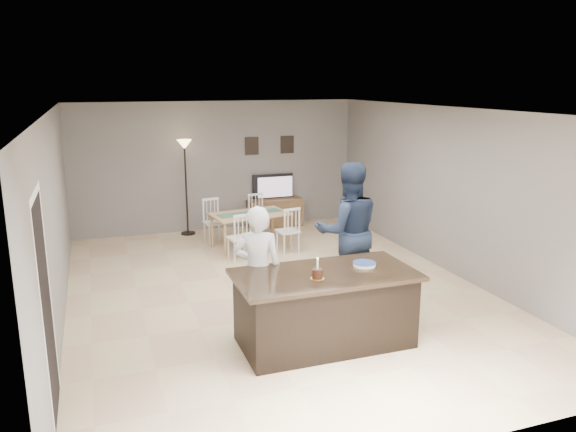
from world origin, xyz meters
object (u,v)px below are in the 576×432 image
object	(u,v)px
television	(274,187)
woman	(258,271)
dining_table	(250,219)
tv_console	(275,213)
floor_lamp	(185,161)
birthday_cake	(317,274)
kitchen_island	(325,308)
plate_stack	(364,264)
man	(348,231)

from	to	relation	value
television	woman	size ratio (longest dim) A/B	0.56
dining_table	tv_console	bearing A→B (deg)	46.37
television	floor_lamp	bearing A→B (deg)	3.07
television	birthday_cake	xyz separation A→B (m)	(-1.36, -5.80, 0.10)
dining_table	floor_lamp	distance (m)	1.91
kitchen_island	birthday_cake	size ratio (longest dim) A/B	8.50
tv_console	plate_stack	distance (m)	5.57
tv_console	floor_lamp	world-z (taller)	floor_lamp
television	woman	xyz separation A→B (m)	(-1.87, -5.09, -0.04)
kitchen_island	floor_lamp	world-z (taller)	floor_lamp
woman	floor_lamp	world-z (taller)	floor_lamp
kitchen_island	man	xyz separation A→B (m)	(0.90, 1.28, 0.54)
dining_table	television	bearing A→B (deg)	47.69
tv_console	dining_table	world-z (taller)	dining_table
woman	plate_stack	world-z (taller)	woman
floor_lamp	man	bearing A→B (deg)	-69.18
tv_console	man	bearing A→B (deg)	-93.98
man	dining_table	distance (m)	3.03
woman	man	world-z (taller)	man
television	birthday_cake	bearing A→B (deg)	76.76
man	floor_lamp	distance (m)	4.59
dining_table	floor_lamp	bearing A→B (deg)	117.01
birthday_cake	plate_stack	distance (m)	0.75
man	floor_lamp	world-z (taller)	man
television	floor_lamp	distance (m)	2.03
television	dining_table	bearing A→B (deg)	56.45
tv_console	dining_table	bearing A→B (deg)	-124.87
television	birthday_cake	world-z (taller)	birthday_cake
television	tv_console	bearing A→B (deg)	90.00
man	tv_console	bearing A→B (deg)	-84.20
tv_console	plate_stack	bearing A→B (deg)	-96.74
tv_console	birthday_cake	bearing A→B (deg)	-103.40
woman	man	size ratio (longest dim) A/B	0.82
kitchen_island	man	bearing A→B (deg)	54.80
woman	kitchen_island	bearing A→B (deg)	160.82
television	dining_table	xyz separation A→B (m)	(-0.95, -1.44, -0.31)
birthday_cake	floor_lamp	bearing A→B (deg)	95.56
birthday_cake	plate_stack	world-z (taller)	birthday_cake
tv_console	woman	world-z (taller)	woman
television	man	world-z (taller)	man
man	birthday_cake	size ratio (longest dim) A/B	7.89
birthday_cake	floor_lamp	world-z (taller)	floor_lamp
television	floor_lamp	world-z (taller)	floor_lamp
kitchen_island	floor_lamp	bearing A→B (deg)	97.39
man	plate_stack	distance (m)	1.26
woman	birthday_cake	size ratio (longest dim) A/B	6.49
man	plate_stack	bearing A→B (deg)	83.56
man	birthday_cake	bearing A→B (deg)	63.18
birthday_cake	floor_lamp	xyz separation A→B (m)	(-0.55, 5.69, 0.56)
kitchen_island	tv_console	world-z (taller)	kitchen_island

